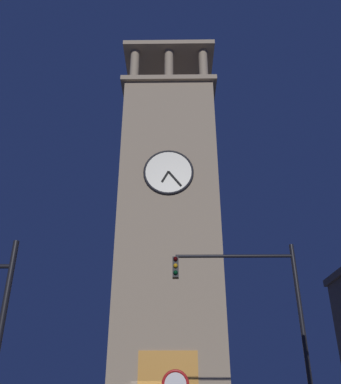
{
  "coord_description": "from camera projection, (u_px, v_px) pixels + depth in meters",
  "views": [
    {
      "loc": [
        -1.12,
        22.55,
        1.86
      ],
      "look_at": [
        -0.79,
        -4.5,
        15.37
      ],
      "focal_mm": 38.06,
      "sensor_mm": 36.0,
      "label": 1
    }
  ],
  "objects": [
    {
      "name": "clocktower",
      "position": [
        169.0,
        234.0,
        28.74
      ],
      "size": [
        7.2,
        7.68,
        29.88
      ],
      "color": "gray",
      "rests_on": "ground_plane"
    },
    {
      "name": "traffic_signal_far",
      "position": [
        261.0,
        307.0,
        13.97
      ],
      "size": [
        4.46,
        0.41,
        6.81
      ],
      "color": "black",
      "rests_on": "ground_plane"
    }
  ]
}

